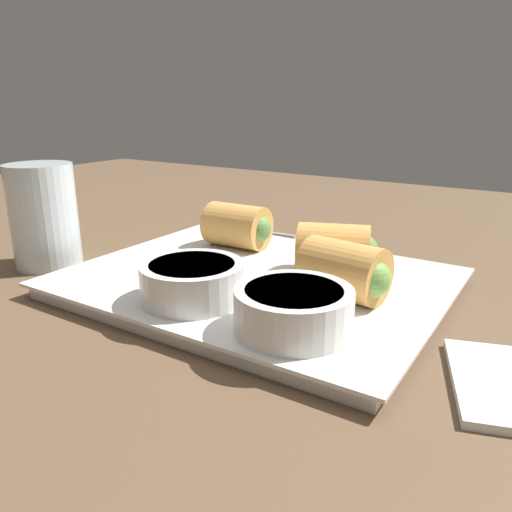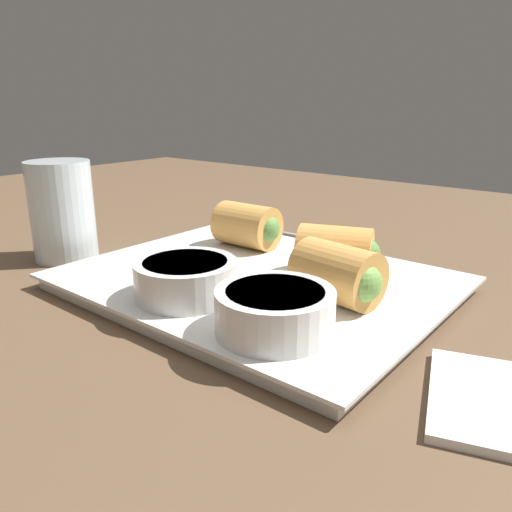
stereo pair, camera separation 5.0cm
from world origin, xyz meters
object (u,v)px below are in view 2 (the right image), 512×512
(dipping_bowl_near, at_px, (186,277))
(drinking_glass, at_px, (62,211))
(dipping_bowl_far, at_px, (275,309))
(spoon, at_px, (335,240))
(serving_plate, at_px, (256,283))

(dipping_bowl_near, xyz_separation_m, drinking_glass, (0.22, -0.02, 0.02))
(dipping_bowl_near, bearing_deg, dipping_bowl_far, 176.66)
(spoon, bearing_deg, dipping_bowl_far, 111.70)
(spoon, xyz_separation_m, drinking_glass, (0.21, 0.24, 0.05))
(spoon, bearing_deg, dipping_bowl_near, 91.85)
(drinking_glass, bearing_deg, serving_plate, -166.17)
(serving_plate, distance_m, dipping_bowl_near, 0.08)
(dipping_bowl_far, distance_m, spoon, 0.29)
(serving_plate, distance_m, drinking_glass, 0.24)
(serving_plate, distance_m, dipping_bowl_far, 0.12)
(dipping_bowl_near, distance_m, drinking_glass, 0.22)
(serving_plate, relative_size, spoon, 1.86)
(serving_plate, height_order, dipping_bowl_near, dipping_bowl_near)
(spoon, relative_size, drinking_glass, 1.66)
(serving_plate, distance_m, spoon, 0.18)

